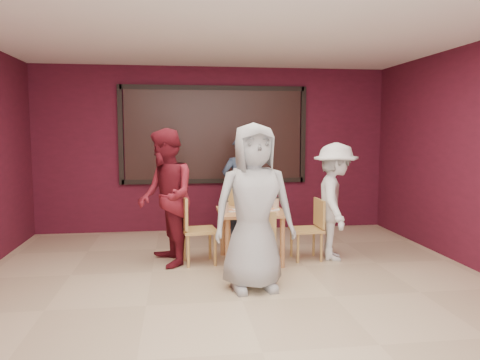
{
  "coord_description": "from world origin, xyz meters",
  "views": [
    {
      "loc": [
        -0.64,
        -4.54,
        1.72
      ],
      "look_at": [
        0.17,
        1.43,
        1.08
      ],
      "focal_mm": 35.0,
      "sensor_mm": 36.0,
      "label": 1
    }
  ],
  "objects": [
    {
      "name": "floor",
      "position": [
        0.0,
        0.0,
        0.0
      ],
      "size": [
        7.0,
        7.0,
        0.0
      ],
      "primitive_type": "plane",
      "color": "tan",
      "rests_on": "ground"
    },
    {
      "name": "window_blinds",
      "position": [
        0.0,
        3.45,
        1.65
      ],
      "size": [
        3.0,
        0.02,
        1.5
      ],
      "primitive_type": "cube",
      "color": "black"
    },
    {
      "name": "dining_table",
      "position": [
        0.32,
        1.43,
        0.6
      ],
      "size": [
        0.86,
        0.86,
        0.83
      ],
      "color": "tan",
      "rests_on": "floor"
    },
    {
      "name": "chair_front",
      "position": [
        0.3,
        0.73,
        0.45
      ],
      "size": [
        0.43,
        0.43,
        0.8
      ],
      "color": "tan",
      "rests_on": "floor"
    },
    {
      "name": "chair_back",
      "position": [
        0.3,
        2.3,
        0.54
      ],
      "size": [
        0.5,
        0.5,
        0.95
      ],
      "color": "tan",
      "rests_on": "floor"
    },
    {
      "name": "chair_left",
      "position": [
        -0.44,
        1.42,
        0.5
      ],
      "size": [
        0.47,
        0.47,
        0.88
      ],
      "color": "tan",
      "rests_on": "floor"
    },
    {
      "name": "chair_right",
      "position": [
        1.13,
        1.43,
        0.46
      ],
      "size": [
        0.4,
        0.4,
        0.81
      ],
      "color": "tan",
      "rests_on": "floor"
    },
    {
      "name": "diner_front",
      "position": [
        0.17,
        0.35,
        0.9
      ],
      "size": [
        0.93,
        0.66,
        1.81
      ],
      "primitive_type": "imported",
      "rotation": [
        0.0,
        0.0,
        0.1
      ],
      "color": "#9F9F9F",
      "rests_on": "floor"
    },
    {
      "name": "diner_back",
      "position": [
        0.35,
        2.65,
        0.82
      ],
      "size": [
        0.6,
        0.4,
        1.64
      ],
      "primitive_type": "imported",
      "rotation": [
        0.0,
        0.0,
        3.14
      ],
      "color": "#313E57",
      "rests_on": "floor"
    },
    {
      "name": "diner_left",
      "position": [
        -0.79,
        1.42,
        0.88
      ],
      "size": [
        0.84,
        0.98,
        1.75
      ],
      "primitive_type": "imported",
      "rotation": [
        0.0,
        0.0,
        -1.34
      ],
      "color": "maroon",
      "rests_on": "floor"
    },
    {
      "name": "diner_right",
      "position": [
        1.45,
        1.4,
        0.78
      ],
      "size": [
        0.8,
        1.12,
        1.56
      ],
      "primitive_type": "imported",
      "rotation": [
        0.0,
        0.0,
        1.33
      ],
      "color": "silver",
      "rests_on": "floor"
    }
  ]
}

